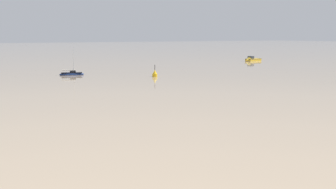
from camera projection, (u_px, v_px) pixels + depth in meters
sailboat_moored_0 at (72, 74)px, 80.76m from camera, size 4.67×2.84×5.00m
motorboat_moored_2 at (251, 60)px, 123.87m from camera, size 5.82×2.61×2.14m
channel_buoy at (155, 74)px, 77.72m from camera, size 0.90×0.90×2.30m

